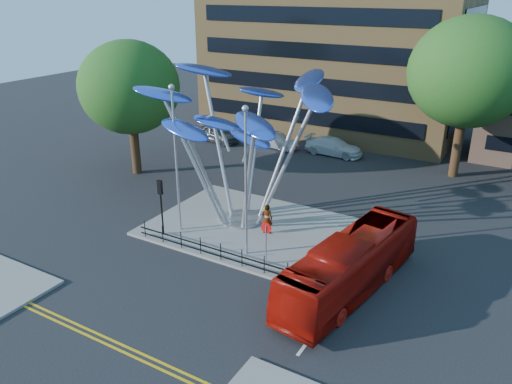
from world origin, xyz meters
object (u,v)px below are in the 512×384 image
Objects in this scene: tree_left at (129,88)px; parked_car_right at (334,147)px; street_lamp_left at (175,147)px; street_lamp_right at (246,169)px; parked_car_left at (218,134)px; leaf_sculpture at (241,115)px; pedestrian at (267,219)px; parked_car_mid at (276,141)px; traffic_light_island at (161,196)px; no_entry_sign_island at (266,236)px; tree_right at (469,72)px; red_bus at (350,265)px.

tree_left is 2.00× the size of parked_car_right.
street_lamp_left reaches higher than street_lamp_right.
parked_car_right is at bearing -70.72° from parked_car_left.
street_lamp_left is (9.50, -6.50, -1.44)m from tree_left.
leaf_sculpture reaches higher than street_lamp_right.
pedestrian is 17.51m from parked_car_mid.
pedestrian is (5.27, 3.23, -1.54)m from traffic_light_island.
street_lamp_left reaches higher than parked_car_mid.
parked_car_left is (-13.58, 14.68, -0.30)m from pedestrian.
parked_car_left reaches higher than parked_car_right.
no_entry_sign_island is (4.07, -4.16, -5.06)m from leaf_sculpture.
tree_right is 2.64× the size of parked_car_left.
tree_right is at bearing 94.74° from red_bus.
red_bus is 26.70m from parked_car_left.
street_lamp_right is 3.64m from no_entry_sign_island.
leaf_sculpture reaches higher than parked_car_left.
red_bus reaches higher than parked_car_right.
street_lamp_left is at bearing -124.05° from tree_right.
no_entry_sign_island is at bearing -166.12° from parked_car_right.
tree_left is at bearing 140.19° from traffic_light_island.
parked_car_left is (-21.31, -1.59, -7.26)m from tree_right.
street_lamp_right is (-7.50, -19.00, -2.94)m from tree_right.
parked_car_left is at bearing 117.53° from street_lamp_left.
no_entry_sign_island is at bearing 97.96° from pedestrian.
tree_right is at bearing 72.88° from no_entry_sign_island.
red_bus is at bearing -94.13° from tree_right.
traffic_light_island is 0.67× the size of parked_car_right.
leaf_sculpture is at bearing -123.31° from tree_right.
tree_right is 6.54× the size of pedestrian.
parked_car_left reaches higher than parked_car_mid.
tree_right is 2.88× the size of parked_car_mid.
tree_left reaches higher than no_entry_sign_island.
red_bus is 2.42× the size of parked_car_mid.
street_lamp_left is at bearing -34.38° from tree_left.
tree_left is 11.60m from street_lamp_left.
street_lamp_right reaches higher than no_entry_sign_island.
traffic_light_island is at bearing -179.87° from no_entry_sign_island.
street_lamp_left is 7.47m from no_entry_sign_island.
parked_car_mid is at bearing 99.49° from street_lamp_left.
street_lamp_left is at bearing 4.66° from pedestrian.
tree_right is at bearing -78.87° from parked_car_mid.
no_entry_sign_island is at bearing -107.12° from tree_right.
parked_car_mid is (-7.99, 18.42, -4.40)m from street_lamp_right.
red_bus is 7.06m from pedestrian.
red_bus is at bearing 133.56° from pedestrian.
tree_left reaches higher than street_lamp_left.
traffic_light_island is 19.83m from parked_car_left.
tree_left reaches higher than parked_car_left.
tree_right is 1.19× the size of red_bus.
parked_car_left is (0.69, 10.41, -6.01)m from tree_left.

